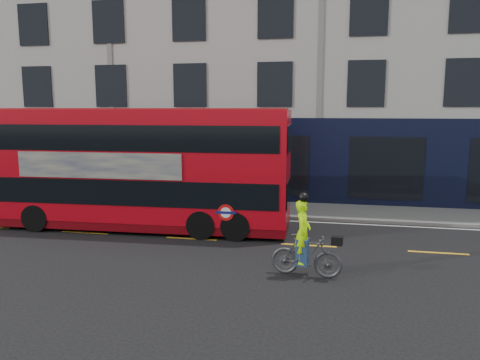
# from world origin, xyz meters

# --- Properties ---
(ground) EXTENTS (120.00, 120.00, 0.00)m
(ground) POSITION_xyz_m (0.00, 0.00, 0.00)
(ground) COLOR black
(ground) RESTS_ON ground
(pavement) EXTENTS (60.00, 3.00, 0.12)m
(pavement) POSITION_xyz_m (0.00, 6.50, 0.06)
(pavement) COLOR slate
(pavement) RESTS_ON ground
(kerb) EXTENTS (60.00, 0.12, 0.13)m
(kerb) POSITION_xyz_m (0.00, 5.00, 0.07)
(kerb) COLOR slate
(kerb) RESTS_ON ground
(building_terrace) EXTENTS (50.00, 10.07, 15.00)m
(building_terrace) POSITION_xyz_m (0.00, 12.94, 7.49)
(building_terrace) COLOR #A5A39B
(building_terrace) RESTS_ON ground
(road_edge_line) EXTENTS (58.00, 0.10, 0.01)m
(road_edge_line) POSITION_xyz_m (0.00, 4.70, 0.00)
(road_edge_line) COLOR silver
(road_edge_line) RESTS_ON ground
(lane_dashes) EXTENTS (58.00, 0.12, 0.01)m
(lane_dashes) POSITION_xyz_m (0.00, 1.50, 0.00)
(lane_dashes) COLOR gold
(lane_dashes) RESTS_ON ground
(bus) EXTENTS (11.11, 2.91, 4.44)m
(bus) POSITION_xyz_m (-6.25, 2.56, 2.28)
(bus) COLOR #B30712
(bus) RESTS_ON ground
(cyclist) EXTENTS (1.95, 0.75, 2.27)m
(cyclist) POSITION_xyz_m (0.06, -1.33, 0.76)
(cyclist) COLOR #434548
(cyclist) RESTS_ON ground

